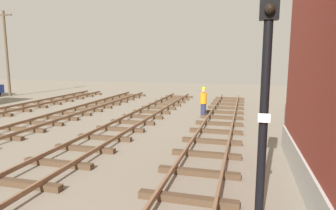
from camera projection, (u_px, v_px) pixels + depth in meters
The scene contains 3 objects.
signal_mast at pixel (266, 66), 5.72m from camera, with size 0.36×0.40×5.34m.
utility_pole_far at pixel (7, 52), 27.18m from camera, with size 1.80×0.24×7.95m.
track_worker_foreground at pixel (203, 102), 17.49m from camera, with size 0.40×0.40×1.87m.
Camera 1 is at (1.92, -2.16, 3.49)m, focal length 30.93 mm.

